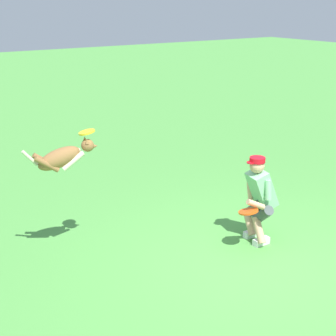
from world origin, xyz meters
TOP-DOWN VIEW (x-y plane):
  - ground_plane at (0.00, 0.00)m, footprint 60.00×60.00m
  - person at (-0.48, -0.69)m, footprint 0.65×0.66m
  - dog at (2.00, -1.80)m, footprint 0.99×0.35m
  - frisbee_flying at (1.66, -1.77)m, footprint 0.28×0.28m
  - frisbee_held at (-0.13, -0.52)m, footprint 0.37×0.37m

SIDE VIEW (x-z plane):
  - ground_plane at x=0.00m, z-range 0.00..0.00m
  - frisbee_held at x=-0.13m, z-range 0.57..0.65m
  - person at x=-0.48m, z-range 0.05..1.34m
  - dog at x=2.00m, z-range 1.21..1.66m
  - frisbee_flying at x=1.66m, z-range 1.69..1.76m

